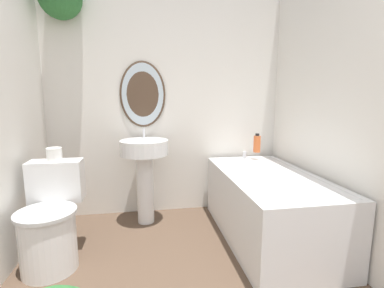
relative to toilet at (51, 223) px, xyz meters
The scene contains 7 objects.
wall_back 1.55m from the toilet, 47.77° to the left, with size 2.49×0.37×2.40m.
wall_right 2.36m from the toilet, 12.58° to the right, with size 0.06×2.81×2.40m.
toilet is the anchor object (origin of this frame).
pedestal_sink 0.94m from the toilet, 41.62° to the left, with size 0.45×0.45×0.91m.
bathtub 1.72m from the toilet, ahead, with size 0.74×1.42×0.65m.
shampoo_bottle 1.98m from the toilet, 19.66° to the left, with size 0.07×0.07×0.19m.
toilet_paper_roll 0.51m from the toilet, 90.00° to the left, with size 0.11×0.11×0.10m.
Camera 1 is at (-0.23, -0.20, 1.21)m, focal length 26.00 mm.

